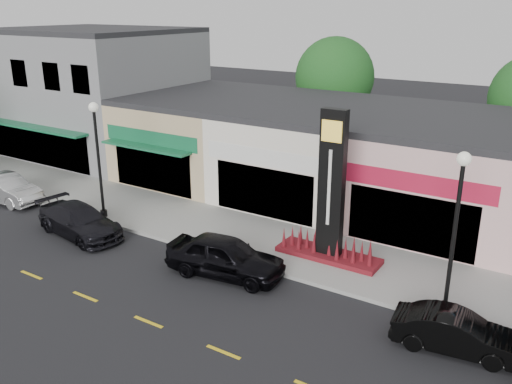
# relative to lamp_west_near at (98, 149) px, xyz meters

# --- Properties ---
(ground) EXTENTS (120.00, 120.00, 0.00)m
(ground) POSITION_rel_lamp_west_near_xyz_m (8.00, -2.50, -3.48)
(ground) COLOR black
(ground) RESTS_ON ground
(sidewalk) EXTENTS (52.00, 4.30, 0.15)m
(sidewalk) POSITION_rel_lamp_west_near_xyz_m (8.00, 1.85, -3.40)
(sidewalk) COLOR gray
(sidewalk) RESTS_ON ground
(curb) EXTENTS (52.00, 0.20, 0.15)m
(curb) POSITION_rel_lamp_west_near_xyz_m (8.00, -0.40, -3.40)
(curb) COLOR gray
(curb) RESTS_ON ground
(building_grey_2story) EXTENTS (12.00, 10.95, 8.30)m
(building_grey_2story) POSITION_rel_lamp_west_near_xyz_m (-10.00, 8.98, 0.67)
(building_grey_2story) COLOR slate
(building_grey_2story) RESTS_ON ground
(shop_beige) EXTENTS (7.00, 10.85, 4.80)m
(shop_beige) POSITION_rel_lamp_west_near_xyz_m (-0.50, 8.96, -1.08)
(shop_beige) COLOR tan
(shop_beige) RESTS_ON ground
(shop_cream) EXTENTS (7.00, 10.01, 4.80)m
(shop_cream) POSITION_rel_lamp_west_near_xyz_m (6.50, 8.97, -1.08)
(shop_cream) COLOR white
(shop_cream) RESTS_ON ground
(shop_pink_w) EXTENTS (7.00, 10.01, 4.80)m
(shop_pink_w) POSITION_rel_lamp_west_near_xyz_m (13.50, 8.97, -1.08)
(shop_pink_w) COLOR beige
(shop_pink_w) RESTS_ON ground
(tree_rear_west) EXTENTS (5.20, 5.20, 7.83)m
(tree_rear_west) POSITION_rel_lamp_west_near_xyz_m (4.00, 17.00, 1.74)
(tree_rear_west) COLOR #382619
(tree_rear_west) RESTS_ON ground
(lamp_west_near) EXTENTS (0.44, 0.44, 5.47)m
(lamp_west_near) POSITION_rel_lamp_west_near_xyz_m (0.00, 0.00, 0.00)
(lamp_west_near) COLOR black
(lamp_west_near) RESTS_ON sidewalk
(lamp_east_near) EXTENTS (0.44, 0.44, 5.47)m
(lamp_east_near) POSITION_rel_lamp_west_near_xyz_m (16.00, 0.00, 0.00)
(lamp_east_near) COLOR black
(lamp_east_near) RESTS_ON sidewalk
(pylon_sign) EXTENTS (4.20, 1.30, 6.00)m
(pylon_sign) POSITION_rel_lamp_west_near_xyz_m (11.00, 1.70, -1.20)
(pylon_sign) COLOR #550E17
(pylon_sign) RESTS_ON sidewalk
(car_white_van) EXTENTS (1.58, 4.36, 1.43)m
(car_white_van) POSITION_rel_lamp_west_near_xyz_m (-6.08, -1.02, -2.76)
(car_white_van) COLOR #B9B9B9
(car_white_van) RESTS_ON ground
(car_dark_sedan) EXTENTS (2.57, 4.93, 1.36)m
(car_dark_sedan) POSITION_rel_lamp_west_near_xyz_m (0.58, -1.90, -2.79)
(car_dark_sedan) COLOR black
(car_dark_sedan) RESTS_ON ground
(car_black_sedan) EXTENTS (2.45, 4.78, 1.56)m
(car_black_sedan) POSITION_rel_lamp_west_near_xyz_m (8.23, -1.50, -2.70)
(car_black_sedan) COLOR black
(car_black_sedan) RESTS_ON ground
(car_black_conv) EXTENTS (1.75, 3.83, 1.22)m
(car_black_conv) POSITION_rel_lamp_west_near_xyz_m (16.74, -1.72, -2.87)
(car_black_conv) COLOR black
(car_black_conv) RESTS_ON ground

